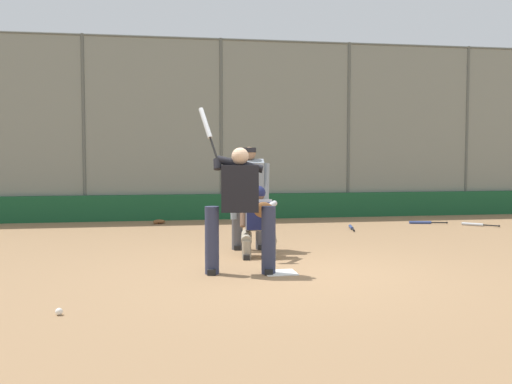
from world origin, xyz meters
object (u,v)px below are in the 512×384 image
batter_at_plate (240,205)px  spare_bat_by_padding (351,228)px  umpire_home (249,195)px  catcher_behind_plate (259,220)px  baseball_loose (59,312)px  spare_bat_third_base_side (423,222)px  fielding_glove_on_dirt (159,222)px  spare_bat_near_backstop (475,224)px

batter_at_plate → spare_bat_by_padding: 5.47m
umpire_home → catcher_behind_plate: bearing=99.0°
catcher_behind_plate → baseball_loose: (2.58, 3.00, -0.55)m
batter_at_plate → spare_bat_third_base_side: batter_at_plate is taller
catcher_behind_plate → umpire_home: 0.85m
spare_bat_third_base_side → fielding_glove_on_dirt: 6.18m
baseball_loose → spare_bat_third_base_side: bearing=-136.4°
fielding_glove_on_dirt → baseball_loose: (1.08, 7.89, -0.01)m
spare_bat_near_backstop → umpire_home: bearing=68.0°
umpire_home → spare_bat_near_backstop: (-5.60, -2.47, -0.91)m
batter_at_plate → catcher_behind_plate: size_ratio=2.02×
catcher_behind_plate → spare_bat_near_backstop: (-5.57, -3.25, -0.55)m
batter_at_plate → catcher_behind_plate: batter_at_plate is taller
catcher_behind_plate → batter_at_plate: bearing=77.4°
catcher_behind_plate → spare_bat_by_padding: (-2.61, -3.18, -0.55)m
spare_bat_third_base_side → baseball_loose: 9.90m
spare_bat_near_backstop → spare_bat_by_padding: same height
baseball_loose → batter_at_plate: bearing=-139.9°
catcher_behind_plate → spare_bat_by_padding: size_ratio=1.39×
spare_bat_by_padding → spare_bat_third_base_side: 2.07m
umpire_home → baseball_loose: 4.65m
spare_bat_by_padding → batter_at_plate: bearing=157.7°
umpire_home → spare_bat_by_padding: 3.68m
umpire_home → baseball_loose: (2.56, 3.78, -0.90)m
catcher_behind_plate → fielding_glove_on_dirt: (1.50, -4.89, -0.53)m
spare_bat_by_padding → baseball_loose: (5.20, 6.18, 0.00)m
umpire_home → baseball_loose: size_ratio=23.57×
batter_at_plate → spare_bat_third_base_side: (-5.07, -5.06, -0.90)m
catcher_behind_plate → baseball_loose: 4.00m
spare_bat_near_backstop → fielding_glove_on_dirt: 7.27m
spare_bat_by_padding → fielding_glove_on_dirt: (4.12, -1.71, 0.02)m
batter_at_plate → spare_bat_near_backstop: bearing=-134.4°
batter_at_plate → baseball_loose: batter_at_plate is taller
catcher_behind_plate → spare_bat_by_padding: bearing=-120.5°
fielding_glove_on_dirt → spare_bat_by_padding: bearing=157.5°
umpire_home → spare_bat_near_backstop: size_ratio=2.78×
spare_bat_by_padding → spare_bat_near_backstop: bearing=-76.0°
spare_bat_near_backstop → fielding_glove_on_dirt: fielding_glove_on_dirt is taller
spare_bat_by_padding → fielding_glove_on_dirt: fielding_glove_on_dirt is taller
catcher_behind_plate → spare_bat_third_base_side: size_ratio=1.28×
spare_bat_near_backstop → fielding_glove_on_dirt: (7.08, -1.64, 0.02)m
batter_at_plate → spare_bat_near_backstop: size_ratio=3.62×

